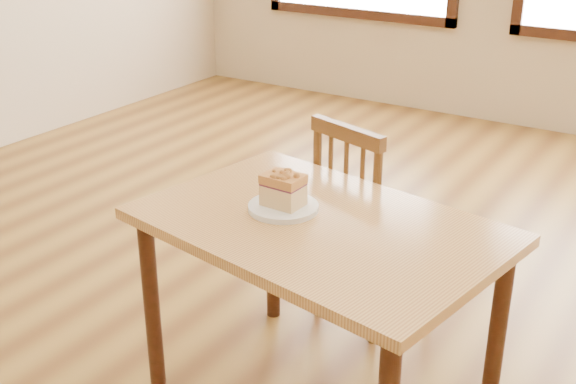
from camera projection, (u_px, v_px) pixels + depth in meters
The scene contains 4 objects.
cafe_table_main at pixel (319, 247), 2.45m from camera, with size 1.31×0.98×0.75m.
cafe_chair_main at pixel (369, 220), 3.07m from camera, with size 0.53×0.53×0.93m.
plate at pixel (283, 207), 2.49m from camera, with size 0.24×0.24×0.02m.
cake_slice at pixel (283, 189), 2.47m from camera, with size 0.15×0.11×0.13m.
Camera 1 is at (0.99, -1.67, 1.79)m, focal length 45.00 mm.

